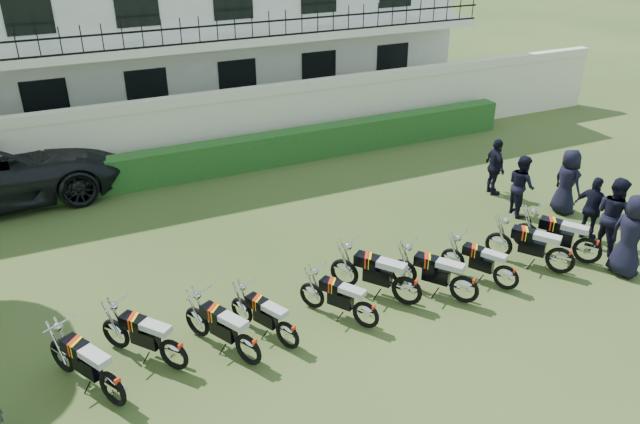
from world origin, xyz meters
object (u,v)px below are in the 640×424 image
object	(u,v)px
motorcycle_1	(173,348)
officer_3	(567,182)
motorcycle_4	(366,309)
officer_0	(631,236)
motorcycle_8	(561,254)
motorcycle_7	(507,272)
motorcycle_5	(407,284)
officer_1	(614,215)
motorcycle_9	(589,245)
officer_2	(593,209)
motorcycle_3	(287,329)
motorcycle_2	(248,343)
officer_4	(521,185)
officer_5	(495,167)
motorcycle_6	(465,283)
motorcycle_0	(111,381)

from	to	relation	value
motorcycle_1	officer_3	size ratio (longest dim) A/B	0.90
motorcycle_1	motorcycle_4	world-z (taller)	motorcycle_1
officer_0	motorcycle_8	bearing A→B (deg)	59.40
motorcycle_7	officer_0	xyz separation A→B (m)	(2.82, -0.58, 0.51)
motorcycle_4	motorcycle_5	size ratio (longest dim) A/B	0.91
motorcycle_8	officer_1	world-z (taller)	officer_1
motorcycle_5	officer_3	xyz separation A→B (m)	(6.05, 1.91, 0.36)
motorcycle_9	officer_2	xyz separation A→B (m)	(0.96, 0.88, 0.30)
motorcycle_4	officer_2	world-z (taller)	officer_2
motorcycle_3	motorcycle_2	bearing A→B (deg)	162.96
officer_0	officer_4	bearing A→B (deg)	-4.70
motorcycle_1	motorcycle_7	distance (m)	6.98
motorcycle_1	officer_1	distance (m)	10.31
motorcycle_4	motorcycle_8	size ratio (longest dim) A/B	0.92
motorcycle_7	officer_1	xyz separation A→B (m)	(3.33, 0.35, 0.48)
officer_5	motorcycle_2	bearing A→B (deg)	127.28
motorcycle_5	officer_1	xyz separation A→B (m)	(5.54, -0.04, 0.41)
motorcycle_9	officer_1	distance (m)	1.09
motorcycle_8	officer_3	world-z (taller)	officer_3
motorcycle_7	motorcycle_5	bearing A→B (deg)	140.11
motorcycle_4	officer_0	size ratio (longest dim) A/B	0.82
motorcycle_7	motorcycle_2	bearing A→B (deg)	150.01
motorcycle_5	motorcycle_9	size ratio (longest dim) A/B	0.99
motorcycle_5	officer_0	distance (m)	5.15
motorcycle_8	officer_4	xyz separation A→B (m)	(1.20, 2.74, 0.31)
motorcycle_5	motorcycle_6	xyz separation A→B (m)	(1.11, -0.42, -0.03)
motorcycle_4	motorcycle_7	distance (m)	3.33
motorcycle_2	officer_0	xyz separation A→B (m)	(8.56, -0.60, 0.47)
motorcycle_4	motorcycle_5	bearing A→B (deg)	-17.30
motorcycle_4	officer_0	xyz separation A→B (m)	(6.16, -0.66, 0.50)
motorcycle_2	officer_3	distance (m)	9.85
officer_1	officer_2	bearing A→B (deg)	4.41
motorcycle_4	officer_3	world-z (taller)	officer_3
motorcycle_0	officer_5	xyz separation A→B (m)	(10.95, 4.04, 0.30)
motorcycle_5	officer_0	size ratio (longest dim) A/B	0.90
motorcycle_2	officer_0	size ratio (longest dim) A/B	0.92
officer_3	officer_5	world-z (taller)	officer_3
motorcycle_9	motorcycle_6	bearing A→B (deg)	147.71
officer_3	motorcycle_0	bearing A→B (deg)	102.40
motorcycle_4	officer_1	xyz separation A→B (m)	(6.66, 0.27, 0.47)
motorcycle_8	officer_5	xyz separation A→B (m)	(1.38, 4.02, 0.31)
motorcycle_2	officer_2	xyz separation A→B (m)	(9.06, 0.92, 0.32)
motorcycle_0	motorcycle_4	distance (m)	4.74
motorcycle_0	officer_2	size ratio (longest dim) A/B	1.13
motorcycle_1	motorcycle_5	size ratio (longest dim) A/B	0.91
motorcycle_4	officer_1	size ratio (longest dim) A/B	0.84
motorcycle_7	officer_0	bearing A→B (deg)	-41.40
motorcycle_0	officer_3	bearing A→B (deg)	-18.01
motorcycle_5	officer_5	bearing A→B (deg)	-1.34
officer_5	officer_2	bearing A→B (deg)	-159.40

